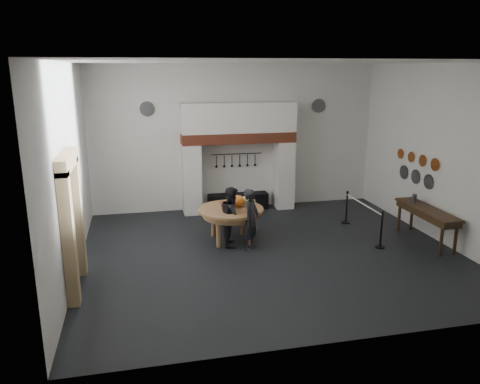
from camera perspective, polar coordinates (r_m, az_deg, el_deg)
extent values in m
cube|color=black|center=(11.59, 3.71, -7.31)|extent=(9.00, 8.00, 0.02)
cube|color=silver|center=(10.73, 4.12, 15.54)|extent=(9.00, 8.00, 0.02)
cube|color=silver|center=(14.77, -0.48, 6.63)|extent=(9.00, 0.02, 4.50)
cube|color=silver|center=(7.31, 12.74, -2.38)|extent=(9.00, 0.02, 4.50)
cube|color=silver|center=(10.61, -20.14, 2.43)|extent=(0.02, 8.00, 4.50)
cube|color=silver|center=(12.94, 23.46, 4.22)|extent=(0.02, 8.00, 4.50)
cube|color=silver|center=(14.41, -5.92, 1.59)|extent=(0.55, 0.70, 2.15)
cube|color=silver|center=(15.02, 5.32, 2.15)|extent=(0.55, 0.70, 2.15)
cube|color=#9E442B|center=(14.42, -0.19, 6.67)|extent=(3.50, 0.72, 0.32)
cube|color=silver|center=(14.34, -0.19, 9.08)|extent=(3.50, 0.70, 0.90)
cube|color=black|center=(14.92, -0.24, -1.15)|extent=(1.90, 0.45, 0.50)
cylinder|color=black|center=(14.77, -0.41, 4.67)|extent=(1.60, 0.02, 0.02)
cube|color=black|center=(9.91, -20.16, -4.43)|extent=(0.04, 1.10, 2.50)
cube|color=tan|center=(9.22, -20.16, -5.53)|extent=(0.22, 0.30, 2.60)
cube|color=tan|center=(10.54, -19.23, -2.92)|extent=(0.22, 0.30, 2.60)
cube|color=tan|center=(9.54, -20.37, 3.56)|extent=(0.22, 1.70, 0.30)
cube|color=gold|center=(11.52, -19.12, 0.13)|extent=(0.05, 0.34, 0.44)
cylinder|color=#A8754F|center=(12.05, -1.14, -2.16)|extent=(1.83, 1.83, 0.07)
ellipsoid|color=#EC5B21|center=(12.13, -0.31, -1.11)|extent=(0.36, 0.36, 0.31)
cube|color=#DCD083|center=(12.06, 1.24, -1.37)|extent=(0.22, 0.22, 0.24)
cube|color=#ECE88D|center=(12.34, 0.82, -1.09)|extent=(0.18, 0.18, 0.20)
cone|color=#9F623A|center=(11.84, -1.71, -1.74)|extent=(0.35, 0.35, 0.22)
ellipsoid|color=#985C36|center=(12.33, -1.92, -1.28)|extent=(0.31, 0.18, 0.13)
imported|color=black|center=(11.50, 1.36, -3.37)|extent=(0.63, 0.67, 1.54)
imported|color=black|center=(11.79, -1.00, -2.97)|extent=(0.68, 0.82, 1.51)
cube|color=#362513|center=(12.86, 21.86, -2.01)|extent=(0.55, 2.20, 0.06)
cylinder|color=#535358|center=(13.30, 20.49, -0.72)|extent=(0.12, 0.12, 0.22)
cylinder|color=#C6662D|center=(13.13, 22.68, 3.10)|extent=(0.03, 0.34, 0.34)
cylinder|color=#C6662D|center=(13.57, 21.37, 3.58)|extent=(0.03, 0.32, 0.32)
cylinder|color=#C6662D|center=(14.02, 20.14, 4.03)|extent=(0.03, 0.30, 0.30)
cylinder|color=#C6662D|center=(14.48, 18.99, 4.45)|extent=(0.03, 0.28, 0.28)
cylinder|color=#4C4C51|center=(13.39, 21.99, 1.18)|extent=(0.03, 0.40, 0.40)
cylinder|color=#4C4C51|center=(13.87, 20.61, 1.76)|extent=(0.03, 0.40, 0.40)
cylinder|color=#4C4C51|center=(14.36, 19.33, 2.30)|extent=(0.03, 0.40, 0.40)
cylinder|color=#4C4C51|center=(14.30, -11.26, 9.91)|extent=(0.44, 0.03, 0.44)
cylinder|color=#4C4C51|center=(15.41, 9.57, 10.33)|extent=(0.44, 0.03, 0.44)
cylinder|color=black|center=(12.20, 16.84, -4.53)|extent=(0.05, 0.05, 0.90)
cylinder|color=black|center=(13.88, 12.87, -1.91)|extent=(0.05, 0.05, 0.90)
cylinder|color=silver|center=(12.91, 14.84, -1.45)|extent=(0.04, 2.00, 0.04)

